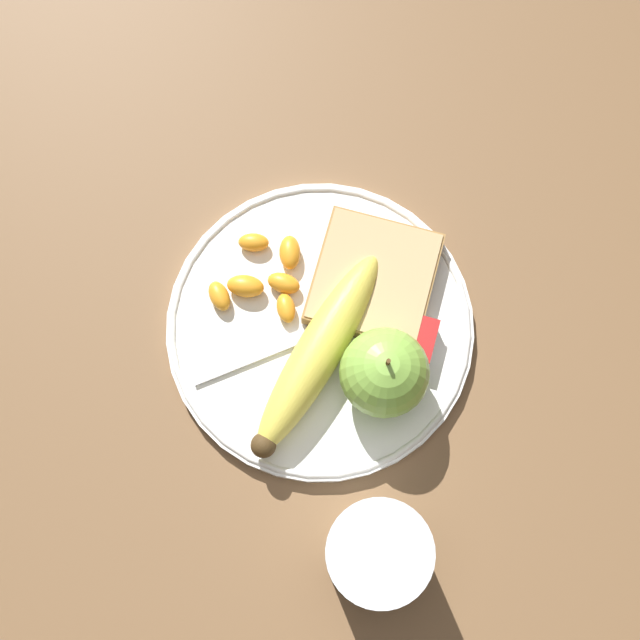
{
  "coord_description": "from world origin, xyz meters",
  "views": [
    {
      "loc": [
        -0.19,
        -0.05,
        0.78
      ],
      "look_at": [
        0.0,
        0.0,
        0.03
      ],
      "focal_mm": 50.0,
      "sensor_mm": 36.0,
      "label": 1
    }
  ],
  "objects_px": {
    "banana": "(317,354)",
    "juice_glass": "(377,553)",
    "apple": "(384,373)",
    "jam_packet": "(416,340)",
    "plate": "(320,327)",
    "bread_slice": "(374,279)",
    "fork": "(314,332)"
  },
  "relations": [
    {
      "from": "apple",
      "to": "plate",
      "type": "bearing_deg",
      "value": 62.63
    },
    {
      "from": "jam_packet",
      "to": "bread_slice",
      "type": "bearing_deg",
      "value": 48.5
    },
    {
      "from": "juice_glass",
      "to": "fork",
      "type": "bearing_deg",
      "value": 30.71
    },
    {
      "from": "banana",
      "to": "jam_packet",
      "type": "xyz_separation_m",
      "value": [
        0.04,
        -0.08,
        -0.01
      ]
    },
    {
      "from": "fork",
      "to": "bread_slice",
      "type": "bearing_deg",
      "value": 18.56
    },
    {
      "from": "bread_slice",
      "to": "plate",
      "type": "bearing_deg",
      "value": 145.96
    },
    {
      "from": "juice_glass",
      "to": "fork",
      "type": "xyz_separation_m",
      "value": [
        0.17,
        0.1,
        -0.03
      ]
    },
    {
      "from": "bread_slice",
      "to": "jam_packet",
      "type": "height_order",
      "value": "same"
    },
    {
      "from": "jam_packet",
      "to": "apple",
      "type": "bearing_deg",
      "value": 155.55
    },
    {
      "from": "juice_glass",
      "to": "jam_packet",
      "type": "relative_size",
      "value": 2.21
    },
    {
      "from": "juice_glass",
      "to": "jam_packet",
      "type": "height_order",
      "value": "juice_glass"
    },
    {
      "from": "plate",
      "to": "apple",
      "type": "bearing_deg",
      "value": -117.37
    },
    {
      "from": "juice_glass",
      "to": "bread_slice",
      "type": "height_order",
      "value": "juice_glass"
    },
    {
      "from": "banana",
      "to": "juice_glass",
      "type": "bearing_deg",
      "value": -148.13
    },
    {
      "from": "fork",
      "to": "jam_packet",
      "type": "bearing_deg",
      "value": -28.51
    },
    {
      "from": "apple",
      "to": "bread_slice",
      "type": "height_order",
      "value": "apple"
    },
    {
      "from": "plate",
      "to": "bread_slice",
      "type": "xyz_separation_m",
      "value": [
        0.05,
        -0.04,
        0.02
      ]
    },
    {
      "from": "fork",
      "to": "plate",
      "type": "bearing_deg",
      "value": 25.08
    },
    {
      "from": "plate",
      "to": "apple",
      "type": "height_order",
      "value": "apple"
    },
    {
      "from": "juice_glass",
      "to": "banana",
      "type": "bearing_deg",
      "value": 31.87
    },
    {
      "from": "banana",
      "to": "apple",
      "type": "bearing_deg",
      "value": -93.92
    },
    {
      "from": "juice_glass",
      "to": "jam_packet",
      "type": "distance_m",
      "value": 0.19
    },
    {
      "from": "jam_packet",
      "to": "plate",
      "type": "bearing_deg",
      "value": 95.47
    },
    {
      "from": "apple",
      "to": "jam_packet",
      "type": "xyz_separation_m",
      "value": [
        0.04,
        -0.02,
        -0.03
      ]
    },
    {
      "from": "apple",
      "to": "jam_packet",
      "type": "relative_size",
      "value": 2.13
    },
    {
      "from": "plate",
      "to": "juice_glass",
      "type": "height_order",
      "value": "juice_glass"
    },
    {
      "from": "apple",
      "to": "banana",
      "type": "xyz_separation_m",
      "value": [
        0.0,
        0.06,
        -0.02
      ]
    },
    {
      "from": "plate",
      "to": "apple",
      "type": "xyz_separation_m",
      "value": [
        -0.03,
        -0.07,
        0.04
      ]
    },
    {
      "from": "bread_slice",
      "to": "fork",
      "type": "xyz_separation_m",
      "value": [
        -0.06,
        0.04,
        -0.01
      ]
    },
    {
      "from": "apple",
      "to": "juice_glass",
      "type": "bearing_deg",
      "value": -167.48
    },
    {
      "from": "juice_glass",
      "to": "bread_slice",
      "type": "bearing_deg",
      "value": 15.21
    },
    {
      "from": "apple",
      "to": "jam_packet",
      "type": "height_order",
      "value": "apple"
    }
  ]
}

